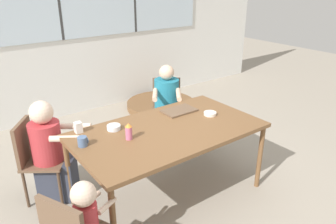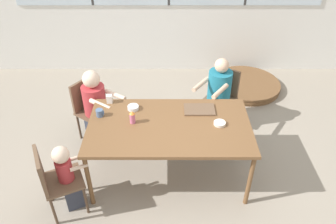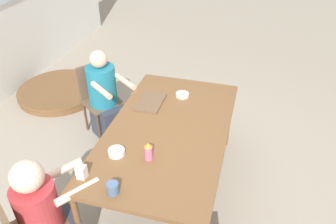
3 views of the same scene
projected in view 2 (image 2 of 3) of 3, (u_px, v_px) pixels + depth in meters
The scene contains 15 objects.
ground_plane at pixel (168, 172), 4.16m from camera, with size 16.00×16.00×0.00m, color gray.
dining_table at pixel (168, 128), 3.73m from camera, with size 1.85×1.04×0.77m.
chair_for_woman_green_shirt at pixel (87, 105), 4.47m from camera, with size 0.56×0.56×0.86m.
chair_for_man_blue_shirt at pixel (221, 92), 4.73m from camera, with size 0.56×0.56×0.86m.
chair_for_toddler at pixel (51, 178), 3.40m from camera, with size 0.53×0.53×0.86m.
person_woman_green_shirt at pixel (96, 110), 4.40m from camera, with size 0.62×0.56×1.08m.
person_man_blue_shirt at pixel (216, 99), 4.64m from camera, with size 0.60×0.67×1.10m.
person_toddler at pixel (67, 178), 3.49m from camera, with size 0.35×0.28×0.88m.
food_tray_dark at pixel (198, 109), 3.92m from camera, with size 0.37×0.24×0.02m.
coffee_mug at pixel (99, 113), 3.81m from camera, with size 0.09×0.08×0.09m.
sippy_cup at pixel (131, 117), 3.68m from camera, with size 0.07×0.07×0.16m.
milk_carton_small at pixel (108, 99), 4.03m from camera, with size 0.07×0.07×0.11m.
bowl_white_shallow at pixel (218, 123), 3.70m from camera, with size 0.14×0.14×0.03m.
bowl_cereal at pixel (132, 108), 3.93m from camera, with size 0.13×0.13×0.05m.
folded_table_stack at pixel (244, 85), 5.77m from camera, with size 1.18×1.18×0.12m.
Camera 2 is at (-0.01, -2.90, 3.08)m, focal length 35.00 mm.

